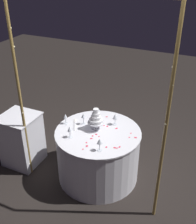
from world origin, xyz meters
TOP-DOWN VIEW (x-y plane):
  - ground_plane at (0.00, 0.00)m, footprint 12.00×12.00m
  - decorative_arch at (0.00, 0.35)m, footprint 1.85×0.06m
  - main_table at (0.00, 0.00)m, footprint 1.13×1.13m
  - side_table at (1.14, 0.19)m, footprint 0.51×0.51m
  - tiered_cake at (0.05, -0.05)m, footprint 0.22×0.22m
  - wine_glass_0 at (0.27, 0.26)m, footprint 0.06×0.06m
  - wine_glass_1 at (0.26, -0.09)m, footprint 0.06×0.06m
  - wine_glass_2 at (0.15, -0.33)m, footprint 0.06×0.06m
  - wine_glass_3 at (-0.18, 0.35)m, footprint 0.06×0.06m
  - wine_glass_4 at (0.48, -0.00)m, footprint 0.06×0.06m
  - wine_glass_5 at (-0.13, -0.26)m, footprint 0.07×0.07m
  - cake_knife at (0.37, -0.04)m, footprint 0.15×0.27m
  - rose_petal_0 at (-0.23, 0.26)m, footprint 0.03×0.04m
  - rose_petal_1 at (0.03, 0.28)m, footprint 0.03×0.03m
  - rose_petal_2 at (-0.41, -0.05)m, footprint 0.03×0.03m
  - rose_petal_3 at (-0.40, -0.15)m, footprint 0.03×0.03m
  - rose_petal_4 at (-0.06, -0.17)m, footprint 0.03×0.04m
  - rose_petal_5 at (-0.01, -0.17)m, footprint 0.02×0.03m
  - rose_petal_6 at (-0.37, 0.19)m, footprint 0.03×0.04m
  - rose_petal_7 at (0.05, -0.40)m, footprint 0.04×0.03m
  - rose_petal_8 at (-0.01, 0.34)m, footprint 0.03×0.04m
  - rose_petal_9 at (0.02, 0.11)m, footprint 0.03×0.03m
  - rose_petal_10 at (0.01, 0.17)m, footprint 0.04×0.04m
  - rose_petal_11 at (0.01, 0.41)m, footprint 0.02×0.03m
  - rose_petal_12 at (-0.33, 0.23)m, footprint 0.04×0.03m
  - rose_petal_13 at (-0.01, 0.06)m, footprint 0.03×0.02m
  - rose_petal_14 at (-0.35, 0.22)m, footprint 0.03×0.03m
  - rose_petal_15 at (-0.06, 0.09)m, footprint 0.02×0.03m
  - rose_petal_16 at (-0.19, -0.17)m, footprint 0.04×0.05m
  - rose_petal_17 at (-0.48, -0.08)m, footprint 0.04×0.03m

SIDE VIEW (x-z plane):
  - ground_plane at x=0.00m, z-range 0.00..0.00m
  - main_table at x=0.00m, z-range 0.00..0.73m
  - side_table at x=1.14m, z-range 0.00..0.79m
  - rose_petal_0 at x=-0.23m, z-range 0.73..0.74m
  - rose_petal_1 at x=0.03m, z-range 0.73..0.74m
  - rose_petal_2 at x=-0.41m, z-range 0.73..0.74m
  - rose_petal_3 at x=-0.40m, z-range 0.73..0.74m
  - rose_petal_4 at x=-0.06m, z-range 0.73..0.74m
  - rose_petal_5 at x=-0.01m, z-range 0.73..0.74m
  - rose_petal_6 at x=-0.37m, z-range 0.73..0.74m
  - rose_petal_7 at x=0.05m, z-range 0.73..0.74m
  - rose_petal_8 at x=-0.01m, z-range 0.73..0.74m
  - rose_petal_9 at x=0.02m, z-range 0.73..0.74m
  - rose_petal_10 at x=0.01m, z-range 0.73..0.74m
  - rose_petal_11 at x=0.01m, z-range 0.73..0.74m
  - rose_petal_12 at x=-0.33m, z-range 0.73..0.74m
  - rose_petal_13 at x=-0.01m, z-range 0.73..0.74m
  - rose_petal_14 at x=-0.35m, z-range 0.73..0.74m
  - rose_petal_15 at x=-0.06m, z-range 0.73..0.74m
  - rose_petal_16 at x=-0.19m, z-range 0.73..0.74m
  - rose_petal_17 at x=-0.48m, z-range 0.73..0.74m
  - cake_knife at x=0.37m, z-range 0.73..0.74m
  - wine_glass_4 at x=0.48m, z-range 0.77..0.92m
  - wine_glass_5 at x=-0.13m, z-range 0.77..0.93m
  - wine_glass_0 at x=0.27m, z-range 0.77..0.93m
  - wine_glass_2 at x=0.15m, z-range 0.77..0.93m
  - wine_glass_1 at x=0.26m, z-range 0.77..0.94m
  - wine_glass_3 at x=-0.18m, z-range 0.78..0.94m
  - tiered_cake at x=0.05m, z-range 0.74..1.04m
  - decorative_arch at x=0.00m, z-range 0.32..2.79m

